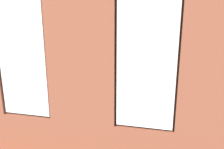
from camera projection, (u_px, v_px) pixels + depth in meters
name	position (u px, v px, depth m)	size (l,w,h in m)	color
ground_plane	(117.00, 104.00, 6.26)	(6.44, 6.16, 0.10)	brown
brick_wall_with_windows	(81.00, 67.00, 3.31)	(5.84, 0.30, 3.24)	#9E5138
white_wall_right	(20.00, 44.00, 6.31)	(0.10, 5.16, 3.24)	silver
couch_by_window	(100.00, 125.00, 4.22)	(1.78, 0.87, 0.80)	black
couch_left	(202.00, 101.00, 5.45)	(0.91, 1.89, 0.80)	black
coffee_table	(114.00, 85.00, 6.65)	(1.33, 0.86, 0.42)	olive
cup_ceramic	(116.00, 83.00, 6.48)	(0.09, 0.09, 0.11)	silver
candle_jar	(127.00, 81.00, 6.68)	(0.08, 0.08, 0.09)	#B7333D
table_plant_small	(114.00, 80.00, 6.61)	(0.10, 0.10, 0.17)	gray
remote_silver	(100.00, 83.00, 6.60)	(0.05, 0.17, 0.02)	#B2B2B7
media_console	(44.00, 84.00, 7.16)	(1.27, 0.42, 0.50)	black
tv_flatscreen	(42.00, 65.00, 7.01)	(1.12, 0.20, 0.75)	black
papasan_chair	(122.00, 71.00, 8.12)	(1.06, 1.06, 0.68)	olive
potted_plant_by_left_couch	(182.00, 84.00, 6.85)	(0.22, 0.22, 0.50)	beige
potted_plant_near_tv	(39.00, 74.00, 5.86)	(1.04, 1.04, 1.49)	#47423D
potted_plant_mid_room_small	(154.00, 81.00, 6.96)	(0.41, 0.41, 0.61)	gray
potted_plant_beside_window_right	(14.00, 102.00, 4.44)	(0.76, 0.76, 1.01)	brown
potted_plant_foreground_right	(71.00, 59.00, 8.49)	(0.94, 0.79, 1.42)	#47423D
potted_plant_corner_near_left	(197.00, 69.00, 7.52)	(0.83, 0.82, 1.08)	brown
potted_plant_between_couches	(174.00, 103.00, 3.83)	(1.01, 1.06, 1.53)	gray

